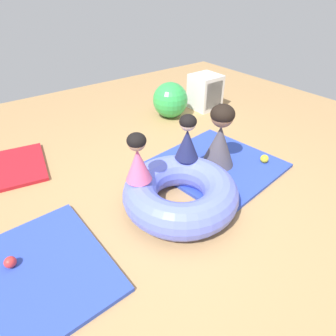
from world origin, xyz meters
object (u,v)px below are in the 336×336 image
Objects in this scene: adult_seated at (220,137)px; storage_cube at (206,92)px; play_ball_orange at (187,152)px; child_in_navy at (187,138)px; exercise_ball_large at (170,100)px; inflatable_cushion at (180,193)px; child_in_pink at (138,158)px; play_ball_yellow at (264,159)px; play_ball_red at (10,262)px.

adult_seated is 1.81m from storage_cube.
storage_cube is at bearing 39.40° from play_ball_orange.
child_in_navy is 1.82m from exercise_ball_large.
inflatable_cushion is 1.51× the size of adult_seated.
inflatable_cushion is 0.89m from play_ball_orange.
child_in_pink is 4.84× the size of play_ball_yellow.
child_in_navy reaches higher than adult_seated.
adult_seated is 2.34m from play_ball_red.
exercise_ball_large is at bearing 61.96° from play_ball_orange.
exercise_ball_large is 0.98× the size of storage_cube.
child_in_navy is 1.86m from play_ball_red.
exercise_ball_large is at bearing 172.84° from storage_cube.
adult_seated is at bearing 123.07° from child_in_pink.
child_in_navy is 2.20m from storage_cube.
play_ball_red is (-2.31, -0.08, -0.31)m from adult_seated.
child_in_pink reaches higher than play_ball_red.
child_in_navy is 0.54m from adult_seated.
exercise_ball_large is (1.55, 1.55, -0.29)m from child_in_pink.
child_in_navy reaches higher than play_ball_yellow.
play_ball_orange is at bearing 96.87° from adult_seated.
play_ball_red is at bearing -150.27° from exercise_ball_large.
play_ball_red is 3.75m from storage_cube.
child_in_pink is at bearing 170.47° from play_ball_yellow.
inflatable_cushion is 0.88m from adult_seated.
storage_cube is at bearing 153.55° from child_in_pink.
play_ball_orange is 2.18m from play_ball_red.
adult_seated reaches higher than inflatable_cushion.
child_in_navy is (0.29, 0.26, 0.40)m from inflatable_cushion.
play_ball_yellow is (0.98, -0.29, -0.48)m from child_in_navy.
inflatable_cushion is 11.35× the size of play_ball_yellow.
play_ball_orange is 0.92m from play_ball_yellow.
adult_seated is 1.32× the size of storage_cube.
child_in_navy is 4.33× the size of play_ball_orange.
storage_cube reaches higher than play_ball_orange.
storage_cube reaches higher than exercise_ball_large.
inflatable_cushion is 2.57m from storage_cube.
play_ball_yellow is 2.79m from play_ball_red.
storage_cube is (1.64, 1.44, -0.29)m from child_in_navy.
storage_cube reaches higher than play_ball_yellow.
exercise_ball_large is at bearing 29.73° from play_ball_red.
child_in_pink is (-0.60, -0.03, -0.00)m from child_in_navy.
play_ball_red is at bearing 171.97° from inflatable_cushion.
child_in_pink is (-0.31, 0.24, 0.40)m from inflatable_cushion.
play_ball_red is at bearing -58.54° from child_in_pink.
storage_cube is at bearing 41.40° from inflatable_cushion.
play_ball_yellow is at bearing -1.33° from inflatable_cushion.
play_ball_orange is 1.32m from exercise_ball_large.
child_in_navy is 0.69m from play_ball_orange.
storage_cube is (1.13, 1.41, -0.12)m from adult_seated.
inflatable_cushion is 1.99× the size of storage_cube.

